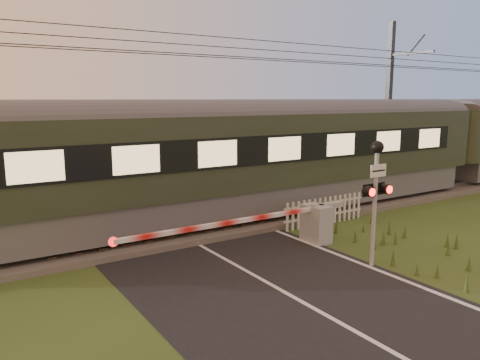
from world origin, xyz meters
TOP-DOWN VIEW (x-y plane):
  - ground at (0.00, 0.00)m, footprint 160.00×160.00m
  - road at (0.02, -0.23)m, footprint 6.00×140.00m
  - track_bed at (0.00, 6.50)m, footprint 140.00×3.40m
  - overhead_wires at (0.00, 6.50)m, footprint 120.00×0.62m
  - train at (13.80, 6.50)m, footprint 41.18×2.84m
  - boom_gate at (2.73, 3.31)m, footprint 7.17×0.86m
  - crossing_signal at (2.88, 0.98)m, footprint 0.81×0.34m
  - picket_fence at (4.63, 4.60)m, footprint 3.44×0.08m
  - catenary_mast at (12.54, 8.73)m, footprint 0.25×2.47m

SIDE VIEW (x-z plane):
  - ground at x=0.00m, z-range 0.00..0.00m
  - road at x=0.02m, z-range 0.00..0.03m
  - track_bed at x=0.00m, z-range -0.13..0.26m
  - picket_fence at x=4.63m, z-range 0.01..0.94m
  - boom_gate at x=2.73m, z-range 0.06..1.20m
  - crossing_signal at x=2.88m, z-range 0.60..3.78m
  - train at x=13.80m, z-range 0.28..4.12m
  - catenary_mast at x=12.54m, z-range 0.14..7.94m
  - overhead_wires at x=0.00m, z-range 5.41..6.04m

